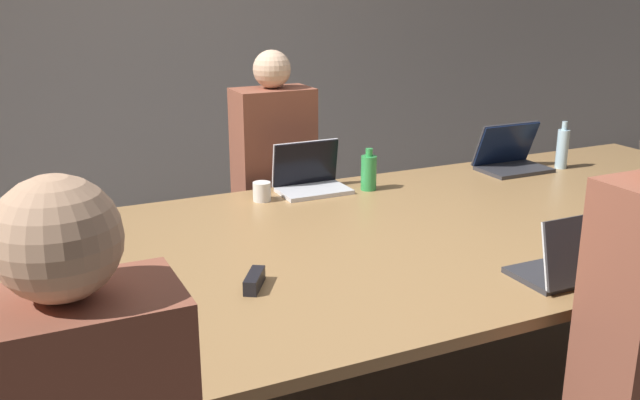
# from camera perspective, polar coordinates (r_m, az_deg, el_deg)

# --- Properties ---
(curtain_wall) EXTENTS (12.00, 0.06, 2.80)m
(curtain_wall) POSITION_cam_1_polar(r_m,az_deg,el_deg) (5.02, -12.19, 12.82)
(curtain_wall) COLOR #BCB7B2
(curtain_wall) RESTS_ON ground_plane
(conference_table) EXTENTS (4.70, 1.66, 0.78)m
(conference_table) POSITION_cam_1_polar(r_m,az_deg,el_deg) (2.77, 1.43, -4.27)
(conference_table) COLOR #9E7547
(conference_table) RESTS_ON ground_plane
(laptop_far_center) EXTENTS (0.34, 0.23, 0.23)m
(laptop_far_center) POSITION_cam_1_polar(r_m,az_deg,el_deg) (3.43, -0.83, 1.88)
(laptop_far_center) COLOR silver
(laptop_far_center) RESTS_ON conference_table
(person_far_center) EXTENTS (0.40, 0.24, 1.42)m
(person_far_center) POSITION_cam_1_polar(r_m,az_deg,el_deg) (3.76, -3.68, 0.73)
(person_far_center) COLOR #2D2D38
(person_far_center) RESTS_ON ground_plane
(cup_far_center) EXTENTS (0.08, 0.08, 0.09)m
(cup_far_center) POSITION_cam_1_polar(r_m,az_deg,el_deg) (3.28, -4.67, 0.68)
(cup_far_center) COLOR white
(cup_far_center) RESTS_ON conference_table
(bottle_far_center) EXTENTS (0.08, 0.08, 0.20)m
(bottle_far_center) POSITION_cam_1_polar(r_m,az_deg,el_deg) (3.44, 3.92, 2.25)
(bottle_far_center) COLOR green
(bottle_far_center) RESTS_ON conference_table
(laptop_near_left) EXTENTS (0.31, 0.23, 0.23)m
(laptop_near_left) POSITION_cam_1_polar(r_m,az_deg,el_deg) (1.84, -21.63, -13.53)
(laptop_near_left) COLOR silver
(laptop_near_left) RESTS_ON conference_table
(laptop_near_midright) EXTENTS (0.32, 0.24, 0.24)m
(laptop_near_midright) POSITION_cam_1_polar(r_m,az_deg,el_deg) (2.54, 19.43, -4.66)
(laptop_near_midright) COLOR #333338
(laptop_near_midright) RESTS_ON conference_table
(laptop_far_right) EXTENTS (0.37, 0.25, 0.25)m
(laptop_far_right) POSITION_cam_1_polar(r_m,az_deg,el_deg) (3.94, 14.95, 3.39)
(laptop_far_right) COLOR #333338
(laptop_far_right) RESTS_ON conference_table
(bottle_far_right) EXTENTS (0.06, 0.06, 0.26)m
(bottle_far_right) POSITION_cam_1_polar(r_m,az_deg,el_deg) (4.05, 18.82, 3.95)
(bottle_far_right) COLOR #ADD1E0
(bottle_far_right) RESTS_ON conference_table
(stapler) EXTENTS (0.12, 0.15, 0.05)m
(stapler) POSITION_cam_1_polar(r_m,az_deg,el_deg) (2.37, -5.27, -6.44)
(stapler) COLOR black
(stapler) RESTS_ON conference_table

